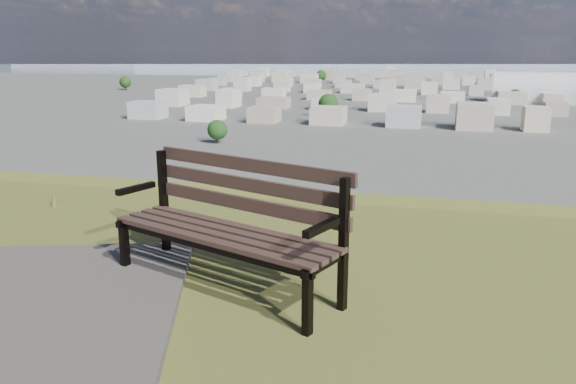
# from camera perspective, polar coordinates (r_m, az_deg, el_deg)

# --- Properties ---
(park_bench) EXTENTS (2.00, 1.25, 1.00)m
(park_bench) POSITION_cam_1_polar(r_m,az_deg,el_deg) (4.37, -5.69, -2.63)
(park_bench) COLOR #3E2B23
(park_bench) RESTS_ON hilltop_mesa
(arena) EXTENTS (50.42, 27.11, 20.25)m
(arena) POSITION_cam_1_polar(r_m,az_deg,el_deg) (318.79, 24.47, 9.12)
(arena) COLOR silver
(arena) RESTS_ON ground
(city_blocks) EXTENTS (395.00, 361.00, 7.00)m
(city_blocks) POSITION_cam_1_polar(r_m,az_deg,el_deg) (397.71, 14.55, 10.54)
(city_blocks) COLOR silver
(city_blocks) RESTS_ON ground
(city_trees) EXTENTS (406.52, 387.20, 9.98)m
(city_trees) POSITION_cam_1_polar(r_m,az_deg,el_deg) (323.45, 9.75, 10.25)
(city_trees) COLOR #312518
(city_trees) RESTS_ON ground
(bay_water) EXTENTS (2400.00, 700.00, 0.12)m
(bay_water) POSITION_cam_1_polar(r_m,az_deg,el_deg) (902.98, 14.69, 12.20)
(bay_water) COLOR #8390A6
(bay_water) RESTS_ON ground
(far_hills) EXTENTS (2050.00, 340.00, 60.00)m
(far_hills) POSITION_cam_1_polar(r_m,az_deg,el_deg) (1406.85, 12.25, 13.99)
(far_hills) COLOR #A2B3C9
(far_hills) RESTS_ON ground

